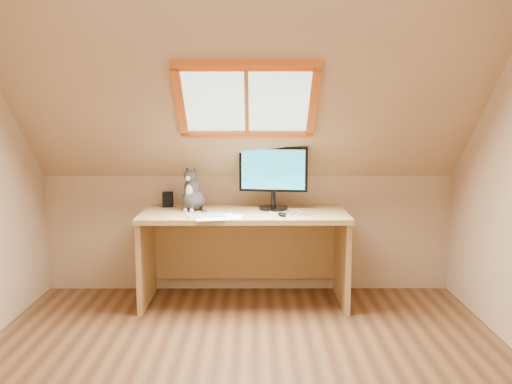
{
  "coord_description": "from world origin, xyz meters",
  "views": [
    {
      "loc": [
        0.06,
        -3.12,
        1.54
      ],
      "look_at": [
        0.07,
        1.0,
        0.96
      ],
      "focal_mm": 40.0,
      "sensor_mm": 36.0,
      "label": 1
    }
  ],
  "objects": [
    {
      "name": "cables",
      "position": [
        0.31,
        1.26,
        0.75
      ],
      "size": [
        0.51,
        0.26,
        0.01
      ],
      "color": "silver",
      "rests_on": "desk"
    },
    {
      "name": "papers",
      "position": [
        -0.19,
        1.12,
        0.75
      ],
      "size": [
        0.35,
        0.3,
        0.01
      ],
      "color": "white",
      "rests_on": "desk"
    },
    {
      "name": "ground",
      "position": [
        0.0,
        0.0,
        0.0
      ],
      "size": [
        3.5,
        3.5,
        0.0
      ],
      "primitive_type": "plane",
      "color": "brown",
      "rests_on": "ground"
    },
    {
      "name": "desk_speaker",
      "position": [
        -0.67,
        1.63,
        0.81
      ],
      "size": [
        0.09,
        0.09,
        0.13
      ],
      "primitive_type": "cube",
      "rotation": [
        0.0,
        0.0,
        0.07
      ],
      "color": "black",
      "rests_on": "desk"
    },
    {
      "name": "room_shell",
      "position": [
        0.0,
        -0.09,
        1.43
      ],
      "size": [
        3.52,
        3.52,
        2.41
      ],
      "color": "tan",
      "rests_on": "ground"
    },
    {
      "name": "graphics_tablet",
      "position": [
        -0.32,
        1.19,
        0.76
      ],
      "size": [
        0.31,
        0.25,
        0.01
      ],
      "primitive_type": "cube",
      "rotation": [
        0.0,
        0.0,
        0.17
      ],
      "color": "#B2B2B7",
      "rests_on": "desk"
    },
    {
      "name": "monitor",
      "position": [
        0.21,
        1.49,
        1.05
      ],
      "size": [
        0.56,
        0.24,
        0.51
      ],
      "color": "black",
      "rests_on": "desk"
    },
    {
      "name": "mouse",
      "position": [
        0.27,
        1.18,
        0.77
      ],
      "size": [
        0.09,
        0.11,
        0.03
      ],
      "primitive_type": "ellipsoid",
      "rotation": [
        0.0,
        0.0,
        0.38
      ],
      "color": "black",
      "rests_on": "desk"
    },
    {
      "name": "cat",
      "position": [
        -0.45,
        1.47,
        0.88
      ],
      "size": [
        0.26,
        0.28,
        0.36
      ],
      "color": "#443F3C",
      "rests_on": "desk"
    },
    {
      "name": "desk",
      "position": [
        -0.03,
        1.45,
        0.52
      ],
      "size": [
        1.65,
        0.72,
        0.75
      ],
      "color": "tan",
      "rests_on": "ground"
    }
  ]
}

